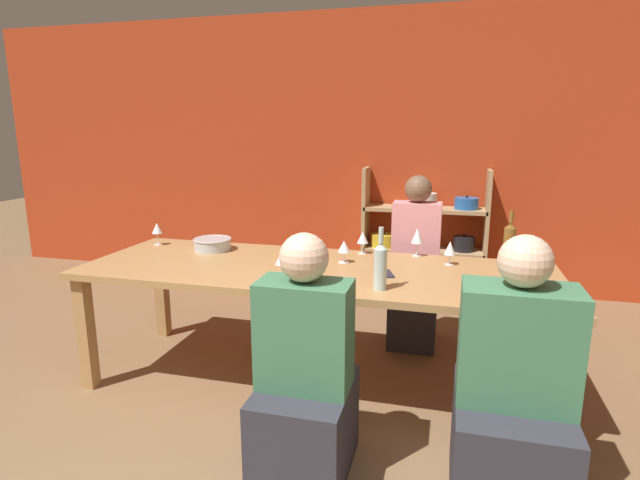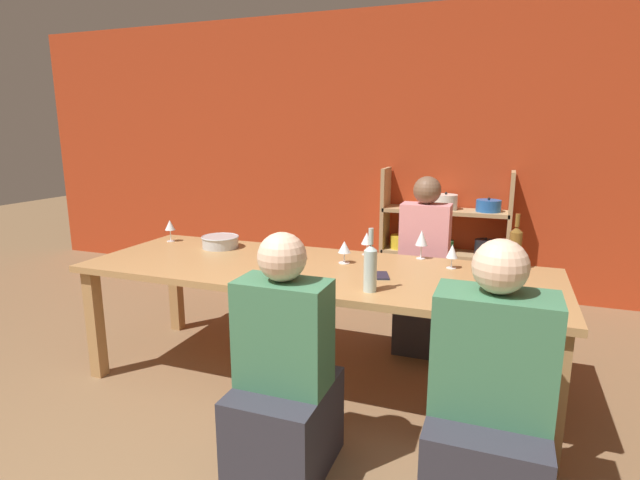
{
  "view_description": "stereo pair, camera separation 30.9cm",
  "coord_description": "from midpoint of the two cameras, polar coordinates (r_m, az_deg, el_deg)",
  "views": [
    {
      "loc": [
        0.67,
        -1.19,
        1.58
      ],
      "look_at": [
        -0.09,
        1.73,
        0.91
      ],
      "focal_mm": 28.0,
      "sensor_mm": 36.0,
      "label": 1
    },
    {
      "loc": [
        0.96,
        -1.09,
        1.58
      ],
      "look_at": [
        -0.09,
        1.73,
        0.91
      ],
      "focal_mm": 28.0,
      "sensor_mm": 36.0,
      "label": 2
    }
  ],
  "objects": [
    {
      "name": "wine_glass_white_b",
      "position": [
        3.13,
        11.93,
        -1.04
      ],
      "size": [
        0.07,
        0.07,
        0.15
      ],
      "color": "white",
      "rests_on": "dining_table"
    },
    {
      "name": "wine_glass_white_a",
      "position": [
        3.3,
        8.45,
        0.38
      ],
      "size": [
        0.08,
        0.08,
        0.19
      ],
      "color": "white",
      "rests_on": "dining_table"
    },
    {
      "name": "cell_phone",
      "position": [
        2.89,
        4.53,
        -3.9
      ],
      "size": [
        0.12,
        0.16,
        0.01
      ],
      "color": "#1E2338",
      "rests_on": "dining_table"
    },
    {
      "name": "person_near_a",
      "position": [
        2.27,
        17.25,
        -18.52
      ],
      "size": [
        0.45,
        0.57,
        1.18
      ],
      "color": "#2D2D38",
      "rests_on": "ground_plane"
    },
    {
      "name": "wall_back_red",
      "position": [
        5.04,
        5.37,
        9.93
      ],
      "size": [
        8.8,
        0.06,
        2.7
      ],
      "color": "#B23819",
      "rests_on": "ground_plane"
    },
    {
      "name": "mixing_bowl",
      "position": [
        3.57,
        -14.63,
        -0.44
      ],
      "size": [
        0.26,
        0.26,
        0.08
      ],
      "color": "#B7BABC",
      "rests_on": "dining_table"
    },
    {
      "name": "shelf_unit",
      "position": [
        4.91,
        10.02,
        -0.65
      ],
      "size": [
        1.18,
        0.3,
        1.21
      ],
      "color": "tan",
      "rests_on": "ground_plane"
    },
    {
      "name": "wine_glass_red_a",
      "position": [
        3.34,
        2.28,
        0.19
      ],
      "size": [
        0.08,
        0.08,
        0.15
      ],
      "color": "white",
      "rests_on": "dining_table"
    },
    {
      "name": "person_near_b",
      "position": [
        2.38,
        -5.61,
        -16.63
      ],
      "size": [
        0.42,
        0.52,
        1.14
      ],
      "color": "#2D2D38",
      "rests_on": "ground_plane"
    },
    {
      "name": "wine_bottle_green",
      "position": [
        2.59,
        3.53,
        -2.93
      ],
      "size": [
        0.07,
        0.07,
        0.33
      ],
      "color": "#B2C6C1",
      "rests_on": "dining_table"
    },
    {
      "name": "wine_glass_red_c",
      "position": [
        3.16,
        -5.91,
        -0.38
      ],
      "size": [
        0.07,
        0.07,
        0.17
      ],
      "color": "white",
      "rests_on": "dining_table"
    },
    {
      "name": "dining_table",
      "position": [
        3.05,
        -3.38,
        -4.51
      ],
      "size": [
        2.85,
        1.0,
        0.76
      ],
      "color": "#AD7F4C",
      "rests_on": "ground_plane"
    },
    {
      "name": "wine_glass_empty_b",
      "position": [
        3.83,
        -20.35,
        1.2
      ],
      "size": [
        0.07,
        0.07,
        0.16
      ],
      "color": "white",
      "rests_on": "dining_table"
    },
    {
      "name": "wine_glass_red_b",
      "position": [
        2.87,
        -7.48,
        -2.18
      ],
      "size": [
        0.08,
        0.08,
        0.14
      ],
      "color": "white",
      "rests_on": "dining_table"
    },
    {
      "name": "person_far_a",
      "position": [
        3.72,
        8.41,
        -4.85
      ],
      "size": [
        0.34,
        0.43,
        1.26
      ],
      "rotation": [
        0.0,
        0.0,
        3.14
      ],
      "color": "#2D2D38",
      "rests_on": "ground_plane"
    },
    {
      "name": "wine_glass_empty_a",
      "position": [
        3.12,
        -0.07,
        -0.84
      ],
      "size": [
        0.08,
        0.08,
        0.14
      ],
      "color": "white",
      "rests_on": "dining_table"
    },
    {
      "name": "wine_bottle_dark",
      "position": [
        3.23,
        18.3,
        -0.33
      ],
      "size": [
        0.07,
        0.07,
        0.34
      ],
      "color": "brown",
      "rests_on": "dining_table"
    }
  ]
}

